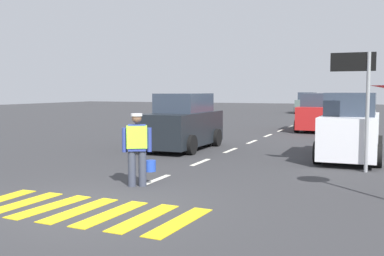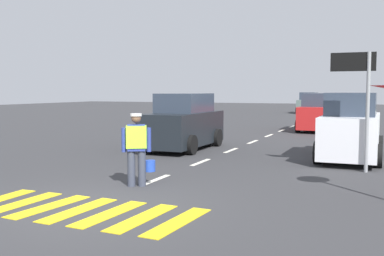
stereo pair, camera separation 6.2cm
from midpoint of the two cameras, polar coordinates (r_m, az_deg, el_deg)
name	(u,v)px [view 1 (the left image)]	position (r m, az deg, el deg)	size (l,w,h in m)	color
ground_plane	(292,126)	(28.78, 12.15, 0.22)	(96.00, 96.00, 0.00)	#333335
crosswalk_stripes	(80,210)	(8.82, -13.89, -9.82)	(4.44, 1.93, 0.01)	yellow
lane_center_line	(303,122)	(32.91, 13.46, 0.76)	(0.14, 46.40, 0.01)	silver
road_worker	(138,146)	(10.57, -6.86, -2.21)	(0.65, 0.60, 1.67)	#383D4C
lane_direction_sign	(359,82)	(13.11, 19.79, 5.34)	(1.16, 0.11, 3.20)	gray
car_oncoming_third	(307,104)	(45.36, 13.99, 2.96)	(1.88, 4.29, 1.99)	slate
car_oncoming_lead	(183,123)	(17.17, -1.17, 0.59)	(1.95, 4.24, 2.07)	black
car_outgoing_far	(319,113)	(25.72, 15.34, 1.75)	(2.08, 4.32, 2.03)	red
car_parked_curbside	(351,129)	(15.39, 18.91, -0.07)	(1.89, 4.26, 2.12)	silver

